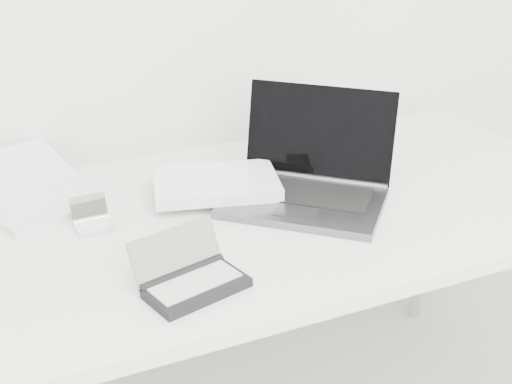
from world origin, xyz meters
name	(u,v)px	position (x,y,z in m)	size (l,w,h in m)	color
desk	(261,226)	(0.00, 1.55, 0.68)	(1.60, 0.80, 0.73)	white
laptop_large	(271,183)	(0.04, 1.58, 0.77)	(0.56, 0.46, 0.23)	#595B5E
netbook_open_white	(37,194)	(-0.45, 1.79, 0.75)	(0.34, 0.38, 0.07)	white
pda_silver	(93,222)	(-0.36, 1.61, 0.74)	(0.08, 0.08, 0.06)	silver
palmtop_charcoal	(191,278)	(-0.25, 1.30, 0.75)	(0.21, 0.18, 0.10)	black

